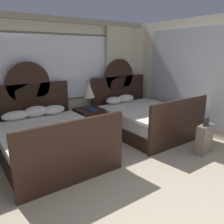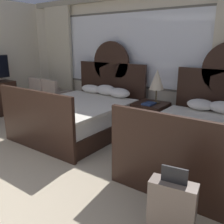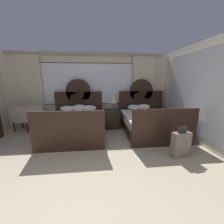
{
  "view_description": "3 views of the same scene",
  "coord_description": "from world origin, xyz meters",
  "px_view_note": "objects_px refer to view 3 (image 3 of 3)",
  "views": [
    {
      "loc": [
        -1.67,
        -0.91,
        1.96
      ],
      "look_at": [
        0.71,
        2.42,
        0.83
      ],
      "focal_mm": 35.68,
      "sensor_mm": 36.0,
      "label": 1
    },
    {
      "loc": [
        2.8,
        -0.46,
        1.73
      ],
      "look_at": [
        0.74,
        2.39,
        0.72
      ],
      "focal_mm": 39.28,
      "sensor_mm": 36.0,
      "label": 2
    },
    {
      "loc": [
        0.33,
        -1.35,
        1.7
      ],
      "look_at": [
        0.73,
        2.57,
        0.79
      ],
      "focal_mm": 22.15,
      "sensor_mm": 36.0,
      "label": 3
    }
  ],
  "objects_px": {
    "nightstand_between_beds": "(112,119)",
    "suitcase_on_floor": "(181,144)",
    "bed_near_window": "(76,123)",
    "book_on_nightstand": "(112,110)",
    "bed_near_mirror": "(149,121)",
    "armchair_by_window_left": "(38,117)",
    "armchair_by_window_centre": "(22,117)",
    "table_lamp_on_nightstand": "(113,98)"
  },
  "relations": [
    {
      "from": "armchair_by_window_left",
      "to": "nightstand_between_beds",
      "type": "bearing_deg",
      "value": 1.04
    },
    {
      "from": "nightstand_between_beds",
      "to": "bed_near_mirror",
      "type": "bearing_deg",
      "value": -26.04
    },
    {
      "from": "nightstand_between_beds",
      "to": "armchair_by_window_left",
      "type": "distance_m",
      "value": 2.55
    },
    {
      "from": "bed_near_window",
      "to": "armchair_by_window_centre",
      "type": "xyz_separation_m",
      "value": [
        -1.86,
        0.53,
        0.11
      ]
    },
    {
      "from": "book_on_nightstand",
      "to": "bed_near_mirror",
      "type": "bearing_deg",
      "value": -21.79
    },
    {
      "from": "bed_near_mirror",
      "to": "suitcase_on_floor",
      "type": "distance_m",
      "value": 1.6
    },
    {
      "from": "bed_near_window",
      "to": "book_on_nightstand",
      "type": "height_order",
      "value": "bed_near_window"
    },
    {
      "from": "book_on_nightstand",
      "to": "armchair_by_window_left",
      "type": "relative_size",
      "value": 0.3
    },
    {
      "from": "table_lamp_on_nightstand",
      "to": "armchair_by_window_centre",
      "type": "height_order",
      "value": "table_lamp_on_nightstand"
    },
    {
      "from": "armchair_by_window_left",
      "to": "armchair_by_window_centre",
      "type": "bearing_deg",
      "value": -180.0
    },
    {
      "from": "nightstand_between_beds",
      "to": "suitcase_on_floor",
      "type": "height_order",
      "value": "suitcase_on_floor"
    },
    {
      "from": "bed_near_window",
      "to": "book_on_nightstand",
      "type": "xyz_separation_m",
      "value": [
        1.22,
        0.46,
        0.29
      ]
    },
    {
      "from": "table_lamp_on_nightstand",
      "to": "book_on_nightstand",
      "type": "xyz_separation_m",
      "value": [
        -0.05,
        -0.18,
        -0.41
      ]
    },
    {
      "from": "bed_near_mirror",
      "to": "armchair_by_window_centre",
      "type": "height_order",
      "value": "bed_near_mirror"
    },
    {
      "from": "bed_near_window",
      "to": "suitcase_on_floor",
      "type": "height_order",
      "value": "bed_near_window"
    },
    {
      "from": "bed_near_mirror",
      "to": "book_on_nightstand",
      "type": "distance_m",
      "value": 1.3
    },
    {
      "from": "nightstand_between_beds",
      "to": "suitcase_on_floor",
      "type": "xyz_separation_m",
      "value": [
        1.34,
        -2.18,
        -0.03
      ]
    },
    {
      "from": "armchair_by_window_centre",
      "to": "suitcase_on_floor",
      "type": "distance_m",
      "value": 4.89
    },
    {
      "from": "bed_near_mirror",
      "to": "table_lamp_on_nightstand",
      "type": "relative_size",
      "value": 3.43
    },
    {
      "from": "armchair_by_window_centre",
      "to": "nightstand_between_beds",
      "type": "bearing_deg",
      "value": 0.87
    },
    {
      "from": "armchair_by_window_left",
      "to": "suitcase_on_floor",
      "type": "bearing_deg",
      "value": -28.76
    },
    {
      "from": "nightstand_between_beds",
      "to": "book_on_nightstand",
      "type": "relative_size",
      "value": 2.47
    },
    {
      "from": "bed_near_window",
      "to": "armchair_by_window_centre",
      "type": "height_order",
      "value": "bed_near_window"
    },
    {
      "from": "armchair_by_window_left",
      "to": "suitcase_on_floor",
      "type": "xyz_separation_m",
      "value": [
        3.89,
        -2.13,
        -0.19
      ]
    },
    {
      "from": "suitcase_on_floor",
      "to": "table_lamp_on_nightstand",
      "type": "bearing_deg",
      "value": 119.51
    },
    {
      "from": "nightstand_between_beds",
      "to": "table_lamp_on_nightstand",
      "type": "xyz_separation_m",
      "value": [
        0.06,
        0.07,
        0.75
      ]
    },
    {
      "from": "nightstand_between_beds",
      "to": "suitcase_on_floor",
      "type": "distance_m",
      "value": 2.56
    },
    {
      "from": "suitcase_on_floor",
      "to": "nightstand_between_beds",
      "type": "bearing_deg",
      "value": 121.52
    },
    {
      "from": "table_lamp_on_nightstand",
      "to": "armchair_by_window_centre",
      "type": "bearing_deg",
      "value": -177.87
    },
    {
      "from": "bed_near_mirror",
      "to": "armchair_by_window_left",
      "type": "distance_m",
      "value": 3.79
    },
    {
      "from": "bed_near_window",
      "to": "nightstand_between_beds",
      "type": "xyz_separation_m",
      "value": [
        1.2,
        0.58,
        -0.05
      ]
    },
    {
      "from": "table_lamp_on_nightstand",
      "to": "suitcase_on_floor",
      "type": "relative_size",
      "value": 0.86
    },
    {
      "from": "bed_near_mirror",
      "to": "book_on_nightstand",
      "type": "height_order",
      "value": "bed_near_mirror"
    },
    {
      "from": "bed_near_window",
      "to": "book_on_nightstand",
      "type": "distance_m",
      "value": 1.33
    },
    {
      "from": "bed_near_mirror",
      "to": "armchair_by_window_centre",
      "type": "relative_size",
      "value": 2.44
    },
    {
      "from": "bed_near_window",
      "to": "armchair_by_window_left",
      "type": "xyz_separation_m",
      "value": [
        -1.35,
        0.53,
        0.11
      ]
    },
    {
      "from": "armchair_by_window_centre",
      "to": "suitcase_on_floor",
      "type": "xyz_separation_m",
      "value": [
        4.39,
        -2.13,
        -0.19
      ]
    },
    {
      "from": "book_on_nightstand",
      "to": "nightstand_between_beds",
      "type": "bearing_deg",
      "value": 98.56
    },
    {
      "from": "book_on_nightstand",
      "to": "armchair_by_window_centre",
      "type": "xyz_separation_m",
      "value": [
        -3.07,
        0.07,
        -0.17
      ]
    },
    {
      "from": "bed_near_window",
      "to": "armchair_by_window_left",
      "type": "distance_m",
      "value": 1.45
    },
    {
      "from": "bed_near_window",
      "to": "armchair_by_window_centre",
      "type": "distance_m",
      "value": 1.93
    },
    {
      "from": "table_lamp_on_nightstand",
      "to": "armchair_by_window_left",
      "type": "relative_size",
      "value": 0.71
    }
  ]
}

